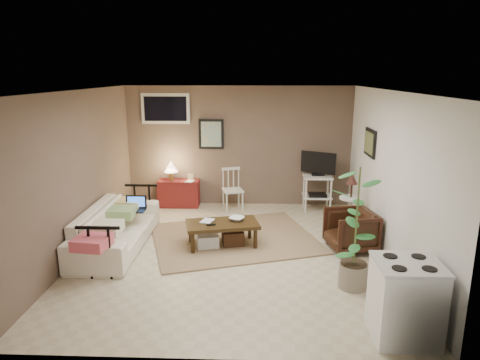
{
  "coord_description": "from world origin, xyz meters",
  "views": [
    {
      "loc": [
        0.35,
        -6.0,
        2.63
      ],
      "look_at": [
        0.11,
        0.35,
        1.04
      ],
      "focal_mm": 32.0,
      "sensor_mm": 36.0,
      "label": 1
    }
  ],
  "objects_px": {
    "coffee_table": "(222,232)",
    "potted_plant": "(356,224)",
    "tv_stand": "(318,180)",
    "armchair": "(351,228)",
    "spindle_chair": "(233,190)",
    "red_console": "(178,191)",
    "stove": "(405,300)",
    "side_table": "(351,196)",
    "sofa": "(116,221)"
  },
  "relations": [
    {
      "from": "sofa",
      "to": "armchair",
      "type": "xyz_separation_m",
      "value": [
        3.6,
        0.03,
        -0.08
      ]
    },
    {
      "from": "spindle_chair",
      "to": "armchair",
      "type": "bearing_deg",
      "value": -45.7
    },
    {
      "from": "coffee_table",
      "to": "side_table",
      "type": "xyz_separation_m",
      "value": [
        2.12,
        0.73,
        0.4
      ]
    },
    {
      "from": "tv_stand",
      "to": "spindle_chair",
      "type": "bearing_deg",
      "value": -179.57
    },
    {
      "from": "tv_stand",
      "to": "potted_plant",
      "type": "xyz_separation_m",
      "value": [
        0.03,
        -3.16,
        0.23
      ]
    },
    {
      "from": "armchair",
      "to": "tv_stand",
      "type": "bearing_deg",
      "value": 175.68
    },
    {
      "from": "coffee_table",
      "to": "tv_stand",
      "type": "xyz_separation_m",
      "value": [
        1.73,
        1.93,
        0.38
      ]
    },
    {
      "from": "spindle_chair",
      "to": "potted_plant",
      "type": "distance_m",
      "value": 3.6
    },
    {
      "from": "red_console",
      "to": "side_table",
      "type": "distance_m",
      "value": 3.45
    },
    {
      "from": "tv_stand",
      "to": "potted_plant",
      "type": "distance_m",
      "value": 3.17
    },
    {
      "from": "coffee_table",
      "to": "tv_stand",
      "type": "height_order",
      "value": "tv_stand"
    },
    {
      "from": "tv_stand",
      "to": "side_table",
      "type": "height_order",
      "value": "tv_stand"
    },
    {
      "from": "coffee_table",
      "to": "sofa",
      "type": "relative_size",
      "value": 0.55
    },
    {
      "from": "red_console",
      "to": "armchair",
      "type": "bearing_deg",
      "value": -34.87
    },
    {
      "from": "spindle_chair",
      "to": "side_table",
      "type": "height_order",
      "value": "side_table"
    },
    {
      "from": "coffee_table",
      "to": "potted_plant",
      "type": "bearing_deg",
      "value": -35.19
    },
    {
      "from": "tv_stand",
      "to": "armchair",
      "type": "distance_m",
      "value": 2.0
    },
    {
      "from": "stove",
      "to": "spindle_chair",
      "type": "bearing_deg",
      "value": 115.16
    },
    {
      "from": "sofa",
      "to": "red_console",
      "type": "distance_m",
      "value": 2.21
    },
    {
      "from": "red_console",
      "to": "stove",
      "type": "xyz_separation_m",
      "value": [
        3.08,
        -4.35,
        0.09
      ]
    },
    {
      "from": "stove",
      "to": "coffee_table",
      "type": "bearing_deg",
      "value": 131.73
    },
    {
      "from": "sofa",
      "to": "red_console",
      "type": "bearing_deg",
      "value": -15.22
    },
    {
      "from": "spindle_chair",
      "to": "potted_plant",
      "type": "relative_size",
      "value": 0.52
    },
    {
      "from": "coffee_table",
      "to": "stove",
      "type": "relative_size",
      "value": 1.44
    },
    {
      "from": "red_console",
      "to": "spindle_chair",
      "type": "relative_size",
      "value": 1.15
    },
    {
      "from": "spindle_chair",
      "to": "red_console",
      "type": "bearing_deg",
      "value": 172.27
    },
    {
      "from": "potted_plant",
      "to": "spindle_chair",
      "type": "bearing_deg",
      "value": 118.2
    },
    {
      "from": "sofa",
      "to": "tv_stand",
      "type": "relative_size",
      "value": 1.88
    },
    {
      "from": "red_console",
      "to": "tv_stand",
      "type": "bearing_deg",
      "value": -2.86
    },
    {
      "from": "spindle_chair",
      "to": "potted_plant",
      "type": "bearing_deg",
      "value": -61.8
    },
    {
      "from": "red_console",
      "to": "stove",
      "type": "height_order",
      "value": "red_console"
    },
    {
      "from": "spindle_chair",
      "to": "side_table",
      "type": "relative_size",
      "value": 0.81
    },
    {
      "from": "tv_stand",
      "to": "stove",
      "type": "distance_m",
      "value": 4.22
    },
    {
      "from": "tv_stand",
      "to": "potted_plant",
      "type": "height_order",
      "value": "potted_plant"
    },
    {
      "from": "tv_stand",
      "to": "stove",
      "type": "bearing_deg",
      "value": -85.82
    },
    {
      "from": "side_table",
      "to": "red_console",
      "type": "bearing_deg",
      "value": 157.09
    },
    {
      "from": "spindle_chair",
      "to": "coffee_table",
      "type": "bearing_deg",
      "value": -91.92
    },
    {
      "from": "red_console",
      "to": "potted_plant",
      "type": "height_order",
      "value": "potted_plant"
    },
    {
      "from": "side_table",
      "to": "potted_plant",
      "type": "bearing_deg",
      "value": -100.52
    },
    {
      "from": "coffee_table",
      "to": "sofa",
      "type": "bearing_deg",
      "value": -177.66
    },
    {
      "from": "red_console",
      "to": "potted_plant",
      "type": "bearing_deg",
      "value": -49.67
    },
    {
      "from": "red_console",
      "to": "tv_stand",
      "type": "height_order",
      "value": "tv_stand"
    },
    {
      "from": "red_console",
      "to": "tv_stand",
      "type": "relative_size",
      "value": 0.81
    },
    {
      "from": "stove",
      "to": "armchair",
      "type": "bearing_deg",
      "value": 91.66
    },
    {
      "from": "red_console",
      "to": "spindle_chair",
      "type": "bearing_deg",
      "value": -7.73
    },
    {
      "from": "sofa",
      "to": "potted_plant",
      "type": "relative_size",
      "value": 1.38
    },
    {
      "from": "spindle_chair",
      "to": "stove",
      "type": "distance_m",
      "value": 4.63
    },
    {
      "from": "coffee_table",
      "to": "stove",
      "type": "xyz_separation_m",
      "value": [
        2.03,
        -2.28,
        0.18
      ]
    },
    {
      "from": "spindle_chair",
      "to": "tv_stand",
      "type": "xyz_separation_m",
      "value": [
        1.66,
        0.01,
        0.23
      ]
    },
    {
      "from": "spindle_chair",
      "to": "side_table",
      "type": "xyz_separation_m",
      "value": [
        2.05,
        -1.19,
        0.25
      ]
    }
  ]
}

